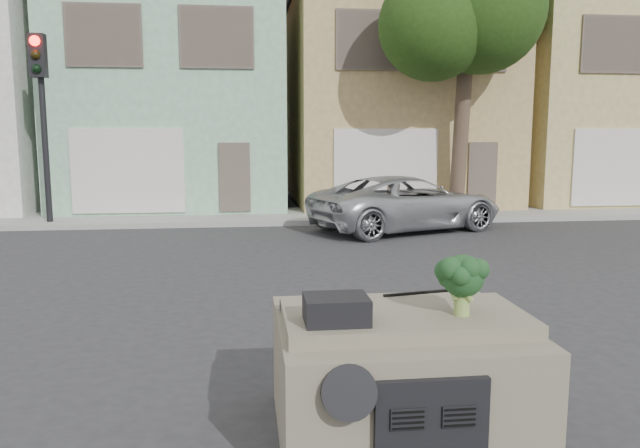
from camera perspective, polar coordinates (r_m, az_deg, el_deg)
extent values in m
plane|color=#303033|center=(8.33, 2.07, -9.36)|extent=(120.00, 120.00, 0.00)
cube|color=gray|center=(18.54, -2.98, 0.72)|extent=(40.00, 3.00, 0.15)
cube|color=#8EBD9A|center=(22.48, -12.89, 11.31)|extent=(7.20, 8.20, 7.55)
cube|color=tan|center=(22.98, 6.45, 11.40)|extent=(7.20, 8.20, 7.55)
cube|color=tan|center=(25.74, 23.20, 10.45)|extent=(7.20, 8.20, 7.55)
imported|color=#ADAFB4|center=(16.50, 7.89, -0.56)|extent=(5.64, 4.03, 1.43)
cube|color=black|center=(18.11, -23.98, 7.69)|extent=(0.40, 0.40, 5.10)
cube|color=#213E11|center=(18.79, 12.92, 13.39)|extent=(4.40, 4.00, 8.50)
cube|color=#756D58|center=(5.37, 7.21, -13.28)|extent=(2.00, 1.80, 1.12)
cube|color=black|center=(4.72, 1.49, -7.80)|extent=(0.48, 0.38, 0.20)
cube|color=black|center=(5.61, 9.16, -6.22)|extent=(0.69, 0.15, 0.02)
cube|color=#163517|center=(4.98, 12.90, -5.40)|extent=(0.46, 0.46, 0.49)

